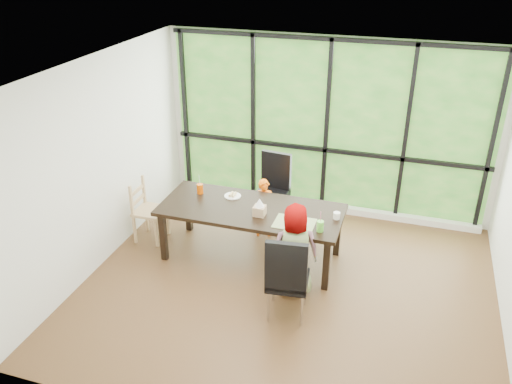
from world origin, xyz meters
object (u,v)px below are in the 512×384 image
child_toddler (264,208)px  plate_far (233,196)px  chair_end_beech (150,211)px  child_older (293,250)px  tissue_box (259,211)px  white_mug (337,216)px  orange_cup (200,189)px  plate_near (298,224)px  green_cup (320,226)px  chair_interior_leather (288,275)px  dining_table (251,233)px  chair_window_leather (271,191)px

child_toddler → plate_far: child_toddler is taller
chair_end_beech → plate_far: size_ratio=3.96×
child_older → tissue_box: 0.73m
white_mug → tissue_box: tissue_box is taller
orange_cup → chair_end_beech: bearing=-165.2°
plate_near → green_cup: 0.31m
tissue_box → child_toddler: bearing=102.0°
chair_interior_leather → child_older: size_ratio=0.90×
child_older → plate_far: bearing=-59.5°
chair_interior_leather → plate_far: (-1.10, 1.24, 0.22)m
plate_near → tissue_box: 0.53m
dining_table → green_cup: size_ratio=17.60×
green_cup → tissue_box: size_ratio=0.92×
chair_window_leather → plate_near: chair_window_leather is taller
white_mug → plate_far: bearing=173.0°
white_mug → tissue_box: (-0.95, -0.21, 0.02)m
chair_window_leather → white_mug: chair_window_leather is taller
orange_cup → green_cup: (1.78, -0.50, 0.00)m
dining_table → white_mug: (1.11, 0.06, 0.42)m
child_toddler → plate_near: (0.68, -0.83, 0.32)m
orange_cup → tissue_box: (0.96, -0.34, -0.00)m
chair_interior_leather → plate_far: size_ratio=4.75×
plate_near → tissue_box: (-0.52, 0.07, 0.06)m
child_toddler → tissue_box: size_ratio=5.94×
child_toddler → child_older: 1.38m
dining_table → chair_window_leather: chair_window_leather is taller
chair_window_leather → plate_near: (0.69, -1.19, 0.22)m
plate_far → green_cup: size_ratio=1.67×
chair_interior_leather → tissue_box: 1.08m
plate_near → dining_table: bearing=162.2°
child_older → chair_interior_leather: bearing=75.1°
plate_near → white_mug: 0.52m
chair_window_leather → green_cup: bearing=-45.7°
dining_table → chair_end_beech: chair_end_beech is taller
chair_window_leather → tissue_box: size_ratio=7.29×
child_older → tissue_box: child_older is taller
chair_window_leather → tissue_box: chair_window_leather is taller
plate_near → orange_cup: (-1.48, 0.42, 0.06)m
chair_interior_leather → green_cup: bearing=-113.9°
chair_end_beech → chair_interior_leather: bearing=-114.4°
child_older → orange_cup: 1.71m
child_older → plate_far: child_older is taller
tissue_box → plate_far: bearing=142.6°
dining_table → chair_window_leather: bearing=90.4°
child_older → green_cup: bearing=-156.6°
dining_table → orange_cup: size_ratio=17.72×
child_older → orange_cup: child_older is taller
white_mug → child_older: bearing=-122.7°
chair_window_leather → child_toddler: (0.01, -0.37, -0.10)m
dining_table → plate_near: bearing=-17.8°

